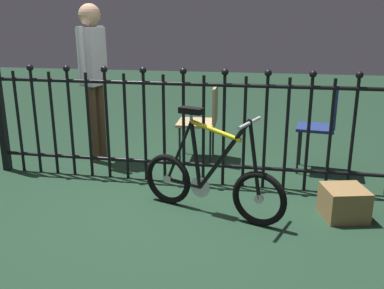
# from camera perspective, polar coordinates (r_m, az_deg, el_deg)

# --- Properties ---
(ground_plane) EXTENTS (20.00, 20.00, 0.00)m
(ground_plane) POSITION_cam_1_polar(r_m,az_deg,el_deg) (3.66, -3.60, -9.10)
(ground_plane) COLOR #1D3826
(iron_fence) EXTENTS (3.98, 0.07, 1.18)m
(iron_fence) POSITION_cam_1_polar(r_m,az_deg,el_deg) (4.15, -2.56, 2.91)
(iron_fence) COLOR black
(iron_fence) RESTS_ON ground
(bicycle) EXTENTS (1.25, 0.55, 0.89)m
(bicycle) POSITION_cam_1_polar(r_m,az_deg,el_deg) (3.52, 2.53, -4.87)
(bicycle) COLOR black
(bicycle) RESTS_ON ground
(chair_navy) EXTENTS (0.43, 0.42, 0.91)m
(chair_navy) POSITION_cam_1_polar(r_m,az_deg,el_deg) (4.64, 17.36, 3.03)
(chair_navy) COLOR black
(chair_navy) RESTS_ON ground
(chair_tan) EXTENTS (0.46, 0.46, 0.86)m
(chair_tan) POSITION_cam_1_polar(r_m,az_deg,el_deg) (4.85, 1.70, 3.80)
(chair_tan) COLOR black
(chair_tan) RESTS_ON ground
(person_visitor) EXTENTS (0.24, 0.47, 1.74)m
(person_visitor) POSITION_cam_1_polar(r_m,az_deg,el_deg) (4.87, -13.17, 9.89)
(person_visitor) COLOR #4C3823
(person_visitor) RESTS_ON ground
(display_crate) EXTENTS (0.40, 0.40, 0.26)m
(display_crate) POSITION_cam_1_polar(r_m,az_deg,el_deg) (3.73, 19.76, -7.37)
(display_crate) COLOR olive
(display_crate) RESTS_ON ground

